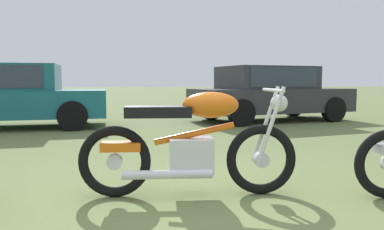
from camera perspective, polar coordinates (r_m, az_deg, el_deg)
The scene contains 3 objects.
ground_plane at distance 3.35m, azimuth -0.71°, elevation -13.51°, with size 120.00×120.00×0.00m, color olive.
motorcycle_orange at distance 3.60m, azimuth -0.07°, elevation -4.24°, with size 2.02×0.64×1.02m.
car_charcoal at distance 10.49m, azimuth 11.15°, elevation 3.51°, with size 4.41×2.69×1.43m.
Camera 1 is at (-0.46, -3.15, 1.07)m, focal length 36.44 mm.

